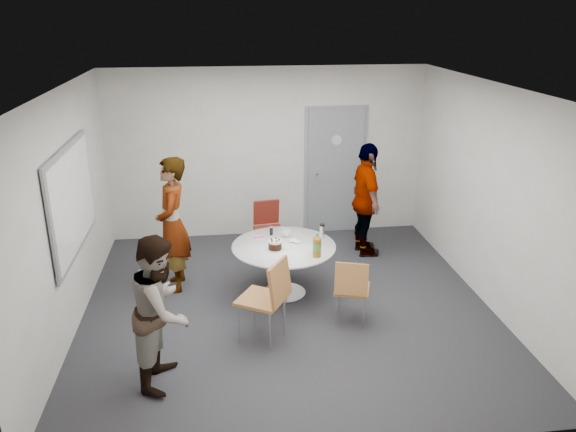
{
  "coord_description": "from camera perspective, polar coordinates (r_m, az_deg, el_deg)",
  "views": [
    {
      "loc": [
        -0.78,
        -6.16,
        3.5
      ],
      "look_at": [
        0.04,
        0.25,
        1.11
      ],
      "focal_mm": 35.0,
      "sensor_mm": 36.0,
      "label": 1
    }
  ],
  "objects": [
    {
      "name": "chair_far",
      "position": [
        8.33,
        -2.04,
        -0.74
      ],
      "size": [
        0.45,
        0.49,
        0.85
      ],
      "rotation": [
        0.0,
        0.0,
        3.27
      ],
      "color": "maroon",
      "rests_on": "floor"
    },
    {
      "name": "table",
      "position": [
        7.14,
        -0.26,
        -3.7
      ],
      "size": [
        1.32,
        1.32,
        1.0
      ],
      "color": "white",
      "rests_on": "floor"
    },
    {
      "name": "wall_left",
      "position": [
        6.75,
        -21.63,
        0.19
      ],
      "size": [
        0.0,
        5.0,
        5.0
      ],
      "primitive_type": "plane",
      "rotation": [
        1.57,
        0.0,
        1.57
      ],
      "color": "#B3B1AA",
      "rests_on": "floor"
    },
    {
      "name": "door",
      "position": [
        9.18,
        4.81,
        4.57
      ],
      "size": [
        1.02,
        0.17,
        2.12
      ],
      "color": "slate",
      "rests_on": "wall_back"
    },
    {
      "name": "person_left",
      "position": [
        5.62,
        -12.72,
        -9.32
      ],
      "size": [
        0.72,
        0.85,
        1.55
      ],
      "primitive_type": "imported",
      "rotation": [
        0.0,
        0.0,
        1.38
      ],
      "color": "white",
      "rests_on": "floor"
    },
    {
      "name": "wall_right",
      "position": [
        7.3,
        19.8,
        1.91
      ],
      "size": [
        0.0,
        5.0,
        5.0
      ],
      "primitive_type": "plane",
      "rotation": [
        1.57,
        0.0,
        -1.57
      ],
      "color": "#B3B1AA",
      "rests_on": "floor"
    },
    {
      "name": "floor",
      "position": [
        7.13,
        -0.06,
        -9.15
      ],
      "size": [
        5.0,
        5.0,
        0.0
      ],
      "primitive_type": "plane",
      "color": "#232327",
      "rests_on": "ground"
    },
    {
      "name": "ceiling",
      "position": [
        6.26,
        -0.07,
        12.92
      ],
      "size": [
        5.0,
        5.0,
        0.0
      ],
      "primitive_type": "plane",
      "rotation": [
        3.14,
        0.0,
        0.0
      ],
      "color": "silver",
      "rests_on": "wall_back"
    },
    {
      "name": "person_right",
      "position": [
        8.35,
        7.95,
        1.61
      ],
      "size": [
        0.45,
        1.02,
        1.71
      ],
      "primitive_type": "imported",
      "rotation": [
        0.0,
        0.0,
        1.61
      ],
      "color": "black",
      "rests_on": "floor"
    },
    {
      "name": "wall_back",
      "position": [
        8.96,
        -2.1,
        6.37
      ],
      "size": [
        5.0,
        0.0,
        5.0
      ],
      "primitive_type": "plane",
      "rotation": [
        1.57,
        0.0,
        0.0
      ],
      "color": "#B3B1AA",
      "rests_on": "floor"
    },
    {
      "name": "wall_front",
      "position": [
        4.32,
        4.2,
        -9.7
      ],
      "size": [
        5.0,
        0.0,
        5.0
      ],
      "primitive_type": "plane",
      "rotation": [
        -1.57,
        0.0,
        0.0
      ],
      "color": "#B3B1AA",
      "rests_on": "floor"
    },
    {
      "name": "chair_near_left",
      "position": [
        6.16,
        -1.88,
        -7.8
      ],
      "size": [
        0.67,
        0.65,
        0.98
      ],
      "rotation": [
        0.0,
        0.0,
        1.03
      ],
      "color": "brown",
      "rests_on": "floor"
    },
    {
      "name": "whiteboard",
      "position": [
        6.89,
        -21.05,
        1.55
      ],
      "size": [
        0.04,
        1.9,
        1.25
      ],
      "color": "gray",
      "rests_on": "wall_left"
    },
    {
      "name": "person_main",
      "position": [
        7.38,
        -11.64,
        -0.87
      ],
      "size": [
        0.43,
        0.65,
        1.78
      ],
      "primitive_type": "imported",
      "rotation": [
        0.0,
        0.0,
        -1.58
      ],
      "color": "#A5C6EA",
      "rests_on": "floor"
    },
    {
      "name": "chair_near_right",
      "position": [
        6.56,
        6.49,
        -7.07
      ],
      "size": [
        0.5,
        0.53,
        0.83
      ],
      "rotation": [
        0.0,
        0.0,
        -0.31
      ],
      "color": "brown",
      "rests_on": "floor"
    }
  ]
}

